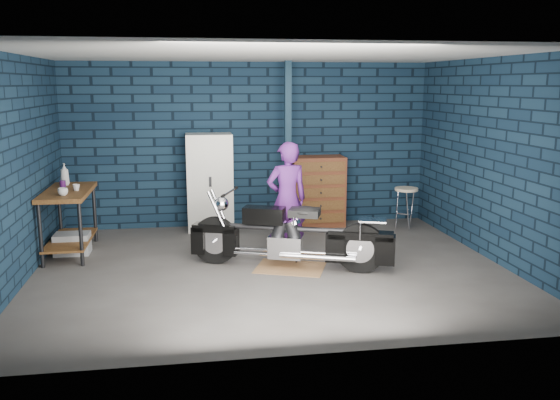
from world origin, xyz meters
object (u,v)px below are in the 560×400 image
at_px(person, 287,199).
at_px(locker, 210,182).
at_px(workbench, 70,222).
at_px(motorcycle, 290,231).
at_px(shop_stool, 406,208).
at_px(tool_chest, 318,191).
at_px(storage_bin, 72,244).

relative_size(person, locker, 1.01).
bearing_deg(locker, person, -59.00).
relative_size(workbench, motorcycle, 0.62).
bearing_deg(person, shop_stool, -160.79).
bearing_deg(shop_stool, workbench, -172.79).
height_order(motorcycle, person, person).
bearing_deg(person, tool_chest, -125.45).
bearing_deg(tool_chest, motorcycle, -110.93).
bearing_deg(storage_bin, locker, 29.56).
bearing_deg(motorcycle, shop_stool, 59.48).
relative_size(workbench, locker, 0.89).
height_order(workbench, tool_chest, tool_chest).
height_order(person, locker, person).
distance_m(tool_chest, shop_stool, 1.47).
distance_m(motorcycle, locker, 2.44).
xyz_separation_m(locker, shop_stool, (3.17, -0.45, -0.44)).
height_order(tool_chest, shop_stool, tool_chest).
distance_m(motorcycle, shop_stool, 2.87).
height_order(workbench, motorcycle, motorcycle).
relative_size(workbench, shop_stool, 2.05).
bearing_deg(shop_stool, person, -151.30).
distance_m(workbench, person, 3.05).
relative_size(workbench, person, 0.88).
relative_size(person, storage_bin, 3.34).
relative_size(workbench, tool_chest, 1.20).
height_order(storage_bin, shop_stool, shop_stool).
bearing_deg(workbench, storage_bin, -42.70).
bearing_deg(motorcycle, workbench, 179.60).
distance_m(storage_bin, shop_stool, 5.19).
relative_size(person, shop_stool, 2.32).
relative_size(storage_bin, tool_chest, 0.41).
xyz_separation_m(workbench, shop_stool, (5.17, 0.65, -0.11)).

